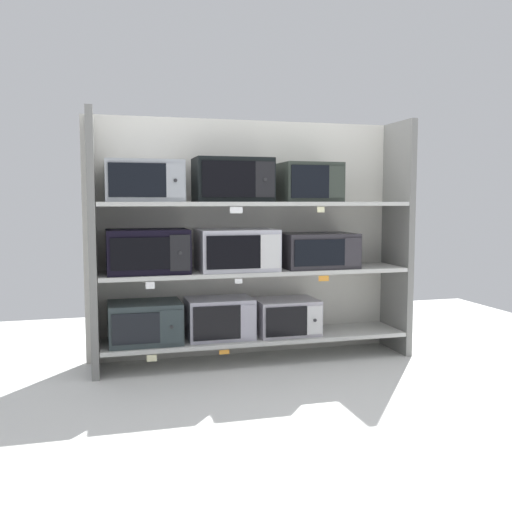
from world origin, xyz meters
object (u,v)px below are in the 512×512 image
at_px(microwave_5, 318,250).
at_px(microwave_7, 233,180).
at_px(microwave_0, 145,322).
at_px(microwave_1, 220,318).
at_px(microwave_2, 286,317).
at_px(microwave_4, 237,250).
at_px(microwave_8, 309,182).
at_px(microwave_3, 148,251).
at_px(microwave_6, 144,181).

bearing_deg(microwave_5, microwave_7, -179.98).
relative_size(microwave_5, microwave_7, 1.00).
distance_m(microwave_0, microwave_1, 0.54).
xyz_separation_m(microwave_1, microwave_2, (0.52, -0.00, -0.02)).
distance_m(microwave_2, microwave_4, 0.65).
distance_m(microwave_2, microwave_8, 1.03).
bearing_deg(microwave_3, microwave_6, -178.85).
bearing_deg(microwave_2, microwave_4, 179.97).
xyz_separation_m(microwave_3, microwave_5, (1.28, -0.00, -0.02)).
height_order(microwave_1, microwave_2, microwave_1).
bearing_deg(microwave_5, microwave_8, -179.77).
bearing_deg(microwave_6, microwave_4, 0.01).
xyz_separation_m(microwave_6, microwave_8, (1.22, -0.00, 0.00)).
bearing_deg(microwave_6, microwave_0, 178.30).
bearing_deg(microwave_1, microwave_7, 0.04).
distance_m(microwave_4, microwave_8, 0.75).
distance_m(microwave_3, microwave_5, 1.28).
bearing_deg(microwave_1, microwave_4, 0.09).
bearing_deg(microwave_3, microwave_7, -0.04).
relative_size(microwave_2, microwave_4, 0.81).
bearing_deg(microwave_3, microwave_0, -179.90).
xyz_separation_m(microwave_0, microwave_3, (0.03, 0.00, 0.51)).
bearing_deg(microwave_4, microwave_1, -179.91).
bearing_deg(microwave_3, microwave_4, -0.02).
bearing_deg(microwave_5, microwave_3, 180.00).
relative_size(microwave_7, microwave_8, 1.27).
relative_size(microwave_4, microwave_8, 1.30).
bearing_deg(microwave_8, microwave_0, 179.98).
height_order(microwave_6, microwave_7, microwave_7).
height_order(microwave_3, microwave_4, microwave_3).
xyz_separation_m(microwave_3, microwave_6, (-0.02, -0.00, 0.49)).
xyz_separation_m(microwave_2, microwave_6, (-1.05, 0.00, 1.01)).
bearing_deg(microwave_2, microwave_0, 179.98).
relative_size(microwave_1, microwave_4, 0.85).
relative_size(microwave_2, microwave_8, 1.05).
bearing_deg(microwave_2, microwave_6, 179.99).
distance_m(microwave_2, microwave_5, 0.56).
height_order(microwave_7, microwave_8, microwave_7).
xyz_separation_m(microwave_2, microwave_7, (-0.41, 0.00, 1.03)).
relative_size(microwave_1, microwave_8, 1.10).
bearing_deg(microwave_5, microwave_2, -179.92).
bearing_deg(microwave_6, microwave_3, 1.15).
relative_size(microwave_2, microwave_6, 0.87).
relative_size(microwave_3, microwave_7, 1.02).
xyz_separation_m(microwave_7, microwave_8, (0.59, -0.00, -0.01)).
xyz_separation_m(microwave_0, microwave_1, (0.54, -0.00, 0.00)).
height_order(microwave_2, microwave_5, microwave_5).
xyz_separation_m(microwave_4, microwave_7, (-0.03, -0.00, 0.51)).
bearing_deg(microwave_0, microwave_5, -0.00).
xyz_separation_m(microwave_1, microwave_7, (0.10, 0.00, 1.01)).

